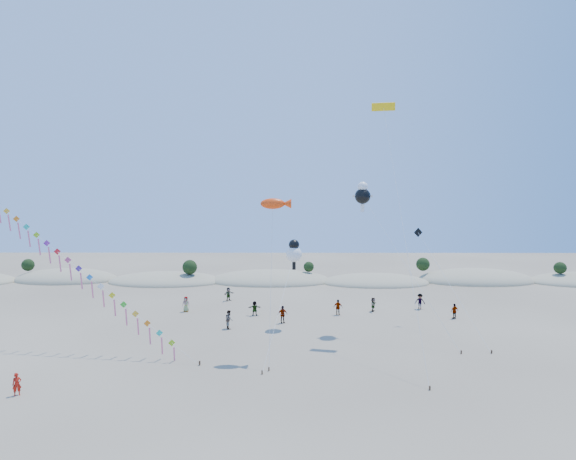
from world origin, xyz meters
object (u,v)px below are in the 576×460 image
at_px(flyer_foreground, 17,384).
at_px(kite_train, 48,246).
at_px(fish_kite, 276,204).
at_px(parafoil_kite, 384,111).

bearing_deg(flyer_foreground, kite_train, 73.07).
relative_size(kite_train, flyer_foreground, 17.54).
xyz_separation_m(kite_train, flyer_foreground, (2.99, -10.82, -8.26)).
bearing_deg(fish_kite, parafoil_kite, 31.23).
relative_size(parafoil_kite, flyer_foreground, 14.44).
bearing_deg(parafoil_kite, fish_kite, -148.77).
height_order(kite_train, flyer_foreground, kite_train).
xyz_separation_m(kite_train, fish_kite, (20.37, -1.90, 3.75)).
distance_m(kite_train, flyer_foreground, 13.93).
height_order(fish_kite, flyer_foreground, fish_kite).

